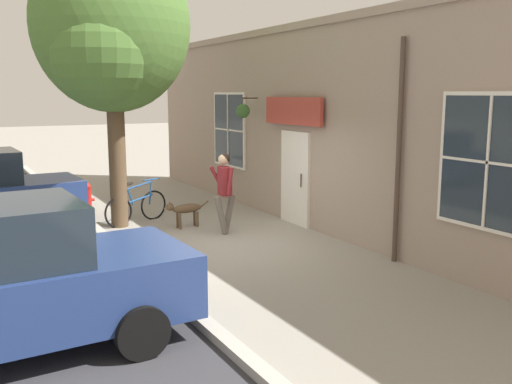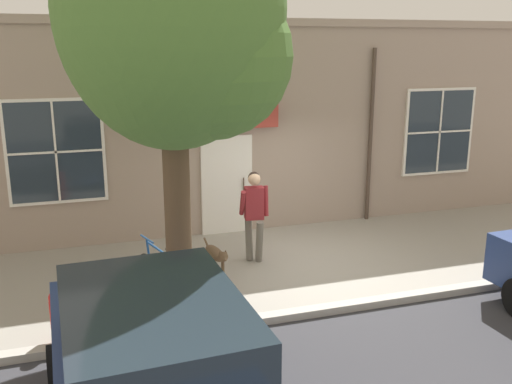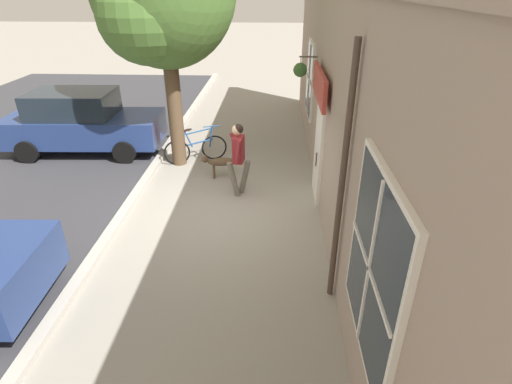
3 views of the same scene
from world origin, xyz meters
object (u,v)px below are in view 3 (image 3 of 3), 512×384
fire_hydrant (181,129)px  leaning_bicycle (196,148)px  dog_on_leash (220,162)px  parked_car_nearest_curb (82,122)px  pedestrian_walking (238,153)px

fire_hydrant → leaning_bicycle: bearing=116.0°
leaning_bicycle → dog_on_leash: bearing=128.1°
leaning_bicycle → fire_hydrant: bearing=-64.0°
leaning_bicycle → fire_hydrant: leaning_bicycle is taller
dog_on_leash → parked_car_nearest_curb: bearing=-21.4°
pedestrian_walking → dog_on_leash: size_ratio=1.53×
pedestrian_walking → leaning_bicycle: 2.39m
leaning_bicycle → pedestrian_walking: bearing=125.6°
dog_on_leash → fire_hydrant: fire_hydrant is taller
pedestrian_walking → parked_car_nearest_curb: size_ratio=0.39×
parked_car_nearest_curb → fire_hydrant: 2.80m
dog_on_leash → leaning_bicycle: leaning_bicycle is taller
dog_on_leash → leaning_bicycle: bearing=-51.9°
parked_car_nearest_curb → fire_hydrant: (-2.60, -0.93, -0.48)m
parked_car_nearest_curb → fire_hydrant: parked_car_nearest_curb is taller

